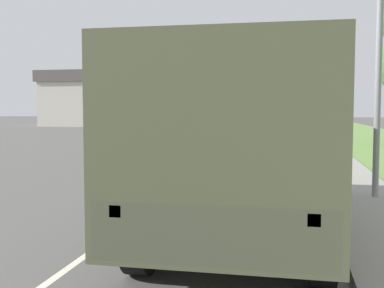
# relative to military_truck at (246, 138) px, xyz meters

# --- Properties ---
(ground_plane) EXTENTS (180.00, 180.00, 0.00)m
(ground_plane) POSITION_rel_military_truck_xyz_m (-2.12, 29.32, -1.62)
(ground_plane) COLOR #565451
(lane_centre_stripe) EXTENTS (0.12, 120.00, 0.00)m
(lane_centre_stripe) POSITION_rel_military_truck_xyz_m (-2.12, 29.32, -1.62)
(lane_centre_stripe) COLOR silver
(lane_centre_stripe) RESTS_ON ground
(sidewalk_right) EXTENTS (1.80, 120.00, 0.12)m
(sidewalk_right) POSITION_rel_military_truck_xyz_m (2.38, 29.32, -1.56)
(sidewalk_right) COLOR #9E9B93
(sidewalk_right) RESTS_ON ground
(grass_strip_right) EXTENTS (7.00, 120.00, 0.02)m
(grass_strip_right) POSITION_rel_military_truck_xyz_m (6.78, 29.32, -1.61)
(grass_strip_right) COLOR #6B9347
(grass_strip_right) RESTS_ON ground
(military_truck) EXTENTS (2.53, 7.66, 2.88)m
(military_truck) POSITION_rel_military_truck_xyz_m (0.00, 0.00, 0.00)
(military_truck) COLOR #474C38
(military_truck) RESTS_ON ground
(car_nearest_ahead) EXTENTS (1.92, 4.87, 1.62)m
(car_nearest_ahead) POSITION_rel_military_truck_xyz_m (-3.61, 11.37, -0.89)
(car_nearest_ahead) COLOR #336B3D
(car_nearest_ahead) RESTS_ON ground
(car_second_ahead) EXTENTS (1.74, 4.61, 1.39)m
(car_second_ahead) POSITION_rel_military_truck_xyz_m (-3.53, 22.33, -0.98)
(car_second_ahead) COLOR tan
(car_second_ahead) RESTS_ON ground
(car_third_ahead) EXTENTS (1.95, 4.07, 1.49)m
(car_third_ahead) POSITION_rel_military_truck_xyz_m (-4.31, 34.32, -0.95)
(car_third_ahead) COLOR #336B3D
(car_third_ahead) RESTS_ON ground
(lamp_post) EXTENTS (1.69, 0.24, 7.32)m
(lamp_post) POSITION_rel_military_truck_xyz_m (2.42, 3.29, 2.84)
(lamp_post) COLOR gray
(lamp_post) RESTS_ON sidewalk_right
(building_distant) EXTENTS (17.05, 13.80, 6.67)m
(building_distant) POSITION_rel_military_truck_xyz_m (-20.60, 50.85, 1.76)
(building_distant) COLOR beige
(building_distant) RESTS_ON ground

